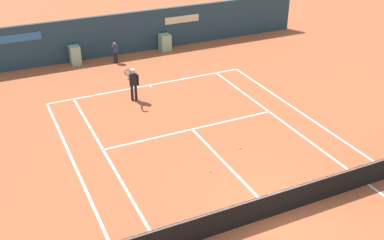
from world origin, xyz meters
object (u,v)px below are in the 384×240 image
object	(u,v)px
player_on_baseline	(133,82)
ball_kid_right_post	(115,51)
tennis_ball_by_sideline	(210,171)
tennis_ball_near_service_line	(240,148)

from	to	relation	value
player_on_baseline	ball_kid_right_post	xyz separation A→B (m)	(0.71, 5.36, -0.27)
player_on_baseline	tennis_ball_by_sideline	bearing A→B (deg)	112.28
player_on_baseline	tennis_ball_near_service_line	size ratio (longest dim) A/B	27.43
tennis_ball_by_sideline	ball_kid_right_post	bearing A→B (deg)	89.24
player_on_baseline	ball_kid_right_post	size ratio (longest dim) A/B	1.48
tennis_ball_near_service_line	tennis_ball_by_sideline	bearing A→B (deg)	-152.85
tennis_ball_near_service_line	tennis_ball_by_sideline	distance (m)	2.09
player_on_baseline	ball_kid_right_post	bearing A→B (deg)	-79.55
player_on_baseline	tennis_ball_by_sideline	distance (m)	7.21
player_on_baseline	tennis_ball_by_sideline	world-z (taller)	player_on_baseline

